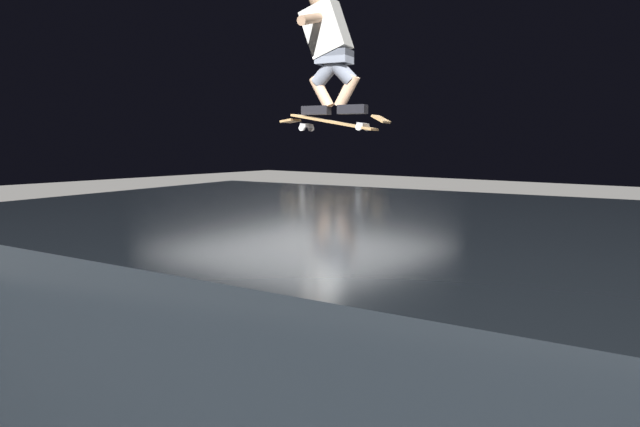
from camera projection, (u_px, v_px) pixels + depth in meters
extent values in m
plane|color=gray|center=(302.00, 309.00, 5.76)|extent=(40.00, 40.00, 0.00)
cube|color=#38383D|center=(325.00, 291.00, 5.56)|extent=(1.67, 0.96, 0.49)
cube|color=#2D3856|center=(320.00, 270.00, 5.16)|extent=(0.32, 0.20, 0.12)
cube|color=red|center=(320.00, 238.00, 5.12)|extent=(0.24, 0.36, 0.50)
sphere|color=tan|center=(320.00, 201.00, 5.08)|extent=(0.20, 0.20, 0.20)
sphere|color=brown|center=(320.00, 199.00, 5.07)|extent=(0.19, 0.19, 0.19)
cylinder|color=red|center=(335.00, 233.00, 4.96)|extent=(0.20, 0.10, 0.29)
cylinder|color=tan|center=(322.00, 222.00, 4.90)|extent=(0.24, 0.10, 0.19)
cylinder|color=red|center=(299.00, 229.00, 5.17)|extent=(0.20, 0.10, 0.29)
cylinder|color=tan|center=(300.00, 220.00, 5.03)|extent=(0.24, 0.10, 0.19)
cylinder|color=#2D3856|center=(317.00, 278.00, 4.95)|extent=(0.19, 0.41, 0.14)
cylinder|color=#2D3856|center=(305.00, 312.00, 4.82)|extent=(0.11, 0.11, 0.45)
cube|color=black|center=(302.00, 338.00, 4.80)|extent=(0.13, 0.27, 0.08)
cylinder|color=#2D3856|center=(300.00, 275.00, 5.04)|extent=(0.19, 0.41, 0.14)
cylinder|color=#2D3856|center=(288.00, 309.00, 4.91)|extent=(0.11, 0.11, 0.45)
cube|color=black|center=(285.00, 334.00, 4.90)|extent=(0.13, 0.27, 0.08)
cube|color=#AD8451|center=(334.00, 122.00, 4.93)|extent=(0.82, 0.37, 0.16)
cube|color=#AD8451|center=(291.00, 121.00, 5.13)|extent=(0.16, 0.22, 0.04)
cube|color=#AD8451|center=(381.00, 119.00, 4.73)|extent=(0.16, 0.22, 0.07)
cube|color=#99999E|center=(307.00, 125.00, 5.06)|extent=(0.10, 0.17, 0.04)
cylinder|color=white|center=(302.00, 128.00, 4.98)|extent=(0.06, 0.04, 0.05)
cylinder|color=white|center=(311.00, 128.00, 5.14)|extent=(0.06, 0.04, 0.05)
cube|color=#99999E|center=(363.00, 125.00, 4.81)|extent=(0.10, 0.17, 0.04)
cylinder|color=white|center=(359.00, 127.00, 4.73)|extent=(0.06, 0.04, 0.05)
cylinder|color=white|center=(366.00, 128.00, 4.89)|extent=(0.06, 0.04, 0.05)
cube|color=black|center=(316.00, 110.00, 5.00)|extent=(0.28, 0.15, 0.08)
cube|color=black|center=(352.00, 109.00, 4.84)|extent=(0.28, 0.15, 0.08)
cylinder|color=tan|center=(321.00, 92.00, 4.95)|extent=(0.25, 0.15, 0.31)
cylinder|color=slate|center=(329.00, 69.00, 4.89)|extent=(0.35, 0.20, 0.33)
cylinder|color=tan|center=(347.00, 91.00, 4.84)|extent=(0.25, 0.15, 0.31)
cylinder|color=slate|center=(340.00, 69.00, 4.85)|extent=(0.35, 0.20, 0.33)
cube|color=slate|center=(334.00, 57.00, 4.86)|extent=(0.34, 0.26, 0.12)
cube|color=silver|center=(326.00, 30.00, 4.86)|extent=(0.49, 0.31, 0.52)
cylinder|color=tan|center=(313.00, 19.00, 4.67)|extent=(0.18, 0.45, 0.19)
cylinder|color=tan|center=(334.00, 28.00, 5.06)|extent=(0.18, 0.45, 0.19)
cube|color=black|center=(120.00, 297.00, 6.09)|extent=(1.10, 1.05, 0.06)
cube|color=black|center=(119.00, 290.00, 6.08)|extent=(1.07, 1.04, 0.42)
cube|color=black|center=(83.00, 300.00, 5.76)|extent=(0.82, 0.23, 0.20)
cube|color=black|center=(152.00, 284.00, 6.40)|extent=(0.82, 0.23, 0.20)
cube|color=#28282D|center=(205.00, 218.00, 7.49)|extent=(1.82, 1.09, 0.06)
cube|color=#28282D|center=(167.00, 244.00, 7.20)|extent=(1.71, 0.64, 0.04)
cube|color=#28282D|center=(241.00, 235.00, 7.86)|extent=(1.71, 0.64, 0.04)
cube|color=#28282D|center=(183.00, 236.00, 8.14)|extent=(0.32, 1.08, 0.72)
cube|color=#28282D|center=(232.00, 252.00, 6.93)|extent=(0.32, 1.08, 0.72)
cylinder|color=#19512D|center=(564.00, 418.00, 2.57)|extent=(0.56, 0.56, 0.94)
cylinder|color=black|center=(570.00, 315.00, 2.50)|extent=(0.59, 0.59, 0.06)
cube|color=black|center=(320.00, 303.00, 1.62)|extent=(2.19, 1.82, 0.56)
cylinder|color=black|center=(173.00, 387.00, 3.27)|extent=(0.62, 0.30, 0.60)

